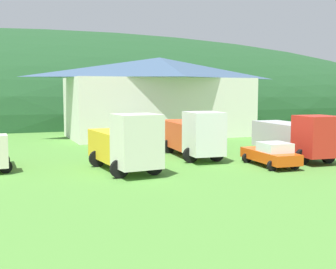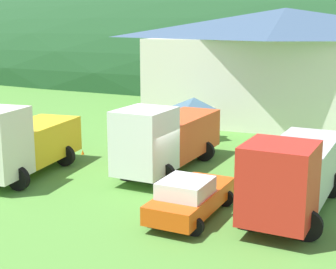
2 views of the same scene
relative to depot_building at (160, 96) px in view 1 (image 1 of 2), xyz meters
name	(u,v)px [view 1 (image 1 of 2)]	position (x,y,z in m)	size (l,w,h in m)	color
ground_plane	(209,161)	(-2.88, -17.31, -4.43)	(200.00, 200.00, 0.00)	#518C38
forested_hill_backdrop	(72,117)	(-2.88, 38.88, -4.43)	(170.71, 60.00, 31.22)	#1E4723
depot_building	(160,96)	(0.00, 0.00, 0.00)	(20.94, 9.74, 8.59)	white
play_shed_cream	(146,131)	(-4.31, -7.82, -2.99)	(2.40, 2.53, 2.78)	beige
heavy_rig_striped	(126,143)	(-9.50, -18.83, -2.62)	(3.63, 7.24, 3.71)	silver
heavy_rig_white	(192,134)	(-3.20, -15.20, -2.63)	(3.45, 8.42, 3.57)	white
crane_truck_red	(296,136)	(3.66, -18.65, -2.71)	(3.59, 8.39, 3.35)	red
service_pickup_orange	(271,154)	(0.06, -20.66, -3.60)	(2.55, 4.97, 1.66)	#DE4E10
traffic_cone_near_pickup	(114,160)	(-8.99, -13.90, -4.43)	(0.36, 0.36, 0.54)	orange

